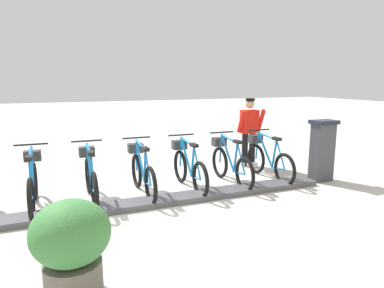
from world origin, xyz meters
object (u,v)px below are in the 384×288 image
object	(u,v)px
bike_docked_4	(91,177)
worker_near_rack	(249,130)
bike_docked_2	(188,167)
planter_bush	(71,243)
bike_docked_1	(230,163)
bike_docked_5	(33,183)
payment_kiosk	(322,150)
bike_docked_0	(267,159)
bike_docked_3	(142,172)

from	to	relation	value
bike_docked_4	worker_near_rack	size ratio (longest dim) A/B	1.04
bike_docked_2	planter_bush	xyz separation A→B (m)	(-2.72, 2.30, 0.11)
worker_near_rack	planter_bush	size ratio (longest dim) A/B	1.71
bike_docked_1	bike_docked_5	xyz separation A→B (m)	(0.00, 3.66, 0.00)
worker_near_rack	planter_bush	xyz separation A→B (m)	(-3.80, 4.33, -0.37)
payment_kiosk	bike_docked_2	xyz separation A→B (m)	(0.57, 2.77, -0.24)
bike_docked_0	bike_docked_3	xyz separation A→B (m)	(0.00, 2.75, 0.00)
bike_docked_5	payment_kiosk	bearing A→B (deg)	-95.91
bike_docked_2	bike_docked_3	distance (m)	0.92
bike_docked_3	worker_near_rack	size ratio (longest dim) A/B	1.04
bike_docked_1	bike_docked_5	world-z (taller)	same
worker_near_rack	bike_docked_5	bearing A→B (deg)	102.74
payment_kiosk	bike_docked_1	xyz separation A→B (m)	(0.57, 1.86, -0.24)
bike_docked_3	bike_docked_4	bearing A→B (deg)	90.00
bike_docked_0	bike_docked_4	bearing A→B (deg)	90.00
bike_docked_3	bike_docked_4	size ratio (longest dim) A/B	1.00
bike_docked_1	bike_docked_4	world-z (taller)	same
planter_bush	bike_docked_1	bearing A→B (deg)	-49.74
bike_docked_3	planter_bush	size ratio (longest dim) A/B	1.77
planter_bush	bike_docked_4	bearing A→B (deg)	-9.73
bike_docked_4	worker_near_rack	xyz separation A→B (m)	(1.08, -3.86, 0.48)
bike_docked_5	worker_near_rack	size ratio (longest dim) A/B	1.04
worker_near_rack	bike_docked_0	bearing A→B (deg)	169.64
bike_docked_0	planter_bush	distance (m)	4.95
bike_docked_0	payment_kiosk	bearing A→B (deg)	-121.24
payment_kiosk	worker_near_rack	size ratio (longest dim) A/B	0.77
bike_docked_3	planter_bush	xyz separation A→B (m)	(-2.72, 1.38, 0.11)
planter_bush	bike_docked_5	bearing A→B (deg)	9.37
bike_docked_0	bike_docked_5	world-z (taller)	same
bike_docked_3	bike_docked_5	bearing A→B (deg)	90.00
payment_kiosk	bike_docked_2	distance (m)	2.84
payment_kiosk	bike_docked_1	world-z (taller)	payment_kiosk
bike_docked_1	planter_bush	world-z (taller)	bike_docked_1
bike_docked_3	bike_docked_1	bearing A→B (deg)	-90.00
bike_docked_1	worker_near_rack	distance (m)	1.62
bike_docked_0	bike_docked_1	size ratio (longest dim) A/B	1.00
worker_near_rack	planter_bush	distance (m)	5.77
bike_docked_1	worker_near_rack	bearing A→B (deg)	-45.87
planter_bush	bike_docked_0	bearing A→B (deg)	-56.61
bike_docked_2	planter_bush	size ratio (longest dim) A/B	1.77
worker_near_rack	bike_docked_4	bearing A→B (deg)	105.63
bike_docked_4	bike_docked_5	size ratio (longest dim) A/B	1.00
bike_docked_2	bike_docked_3	world-z (taller)	same
bike_docked_2	worker_near_rack	distance (m)	2.35
payment_kiosk	bike_docked_4	distance (m)	4.65
bike_docked_0	bike_docked_3	world-z (taller)	same
bike_docked_4	planter_bush	world-z (taller)	bike_docked_4
bike_docked_5	worker_near_rack	world-z (taller)	worker_near_rack
bike_docked_3	bike_docked_4	xyz separation A→B (m)	(0.00, 0.92, 0.00)
payment_kiosk	bike_docked_0	distance (m)	1.13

